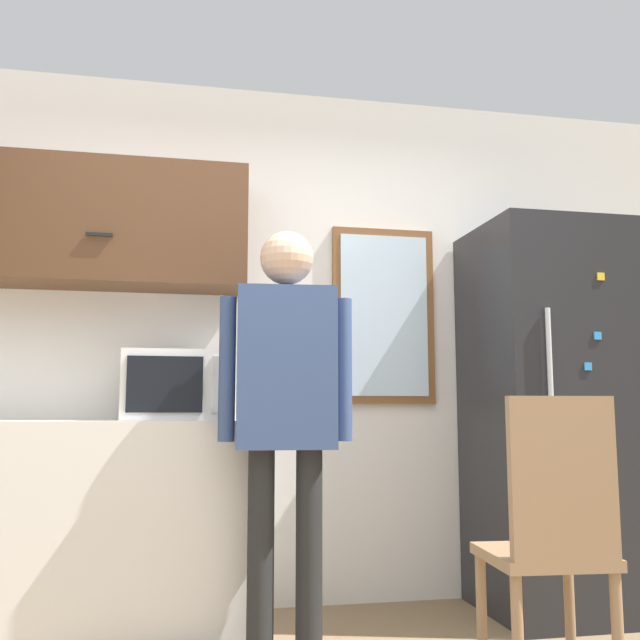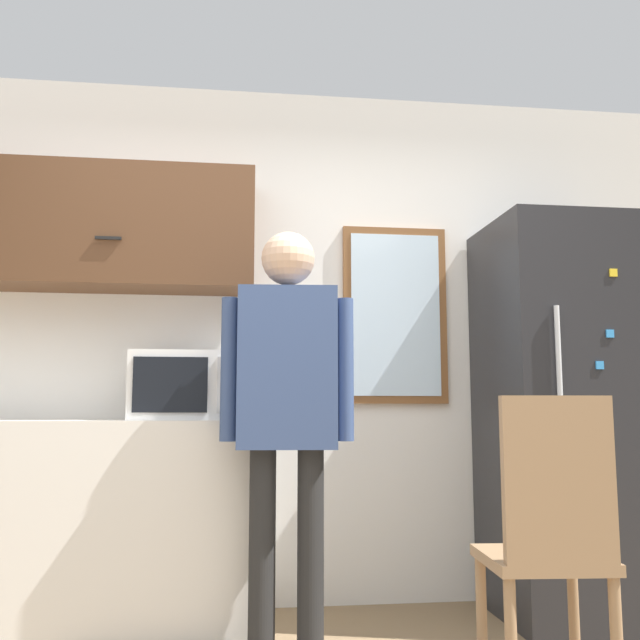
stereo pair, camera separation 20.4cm
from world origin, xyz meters
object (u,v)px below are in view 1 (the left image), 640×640
(person, at_px, (286,389))
(chair, at_px, (552,531))
(microwave, at_px, (175,386))
(refrigerator, at_px, (550,415))

(person, xyz_separation_m, chair, (0.86, -0.61, -0.51))
(person, bearing_deg, chair, -30.82)
(microwave, relative_size, refrigerator, 0.24)
(microwave, relative_size, chair, 0.45)
(microwave, bearing_deg, refrigerator, -2.21)
(refrigerator, bearing_deg, microwave, 177.79)
(person, relative_size, chair, 1.70)
(refrigerator, bearing_deg, person, -166.34)
(microwave, xyz_separation_m, person, (0.46, -0.41, -0.02))
(person, bearing_deg, refrigerator, 18.15)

